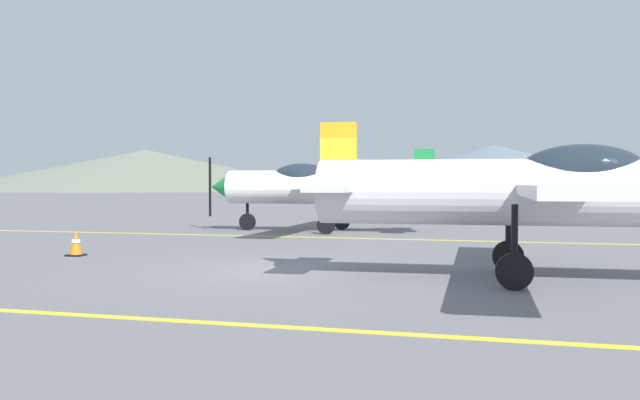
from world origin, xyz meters
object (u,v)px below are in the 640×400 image
object	(u,v)px
airplane_near	(543,190)
airplane_mid	(319,186)
traffic_cone_front	(76,243)
car_sedan	(413,201)

from	to	relation	value
airplane_near	airplane_mid	distance (m)	12.49
airplane_near	traffic_cone_front	distance (m)	10.35
airplane_near	car_sedan	bearing A→B (deg)	104.22
airplane_mid	traffic_cone_front	distance (m)	9.75
car_sedan	traffic_cone_front	size ratio (longest dim) A/B	7.90
airplane_near	car_sedan	xyz separation A→B (m)	(-4.95, 19.52, -0.73)
airplane_mid	car_sedan	distance (m)	9.34
airplane_near	car_sedan	distance (m)	20.15
airplane_mid	car_sedan	bearing A→B (deg)	77.90
traffic_cone_front	airplane_near	bearing A→B (deg)	-7.43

